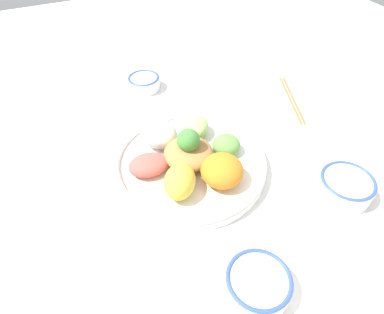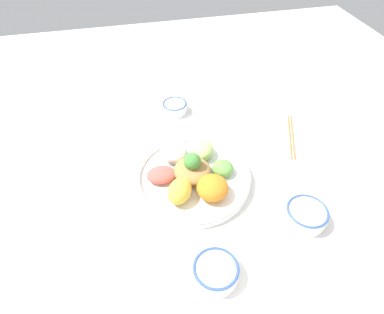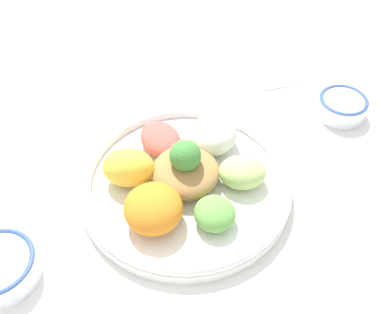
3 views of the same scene
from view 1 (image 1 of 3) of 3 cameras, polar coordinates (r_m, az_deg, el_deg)
The scene contains 7 objects.
ground_plane at distance 0.71m, azimuth -1.15°, elevation -3.02°, with size 2.40×2.40×0.00m, color white.
salad_platter at distance 0.70m, azimuth -0.64°, elevation -0.33°, with size 0.34×0.34×0.11m.
sauce_bowl_red at distance 0.72m, azimuth 25.65°, elevation -4.66°, with size 0.11×0.11×0.05m.
rice_bowl_blue at distance 0.97m, azimuth -8.52°, elevation 13.01°, with size 0.09×0.09×0.04m.
sauce_bowl_dark at distance 0.56m, azimuth 11.22°, elevation -21.35°, with size 0.11×0.11×0.04m.
chopsticks_pair_near at distance 0.96m, azimuth 17.35°, elevation 9.89°, with size 0.10×0.22×0.01m.
serving_spoon_main at distance 0.90m, azimuth -15.52°, elevation 7.35°, with size 0.07×0.13×0.01m.
Camera 1 is at (0.19, 0.44, 0.52)m, focal length 30.00 mm.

